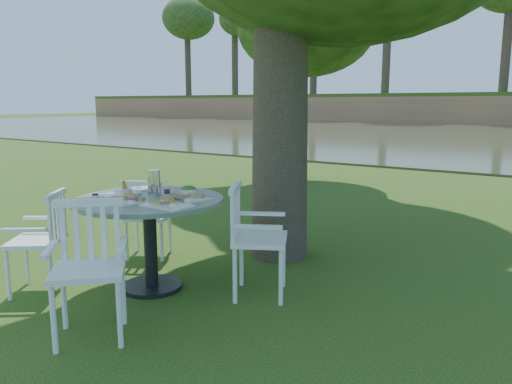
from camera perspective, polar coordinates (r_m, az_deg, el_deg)
ground at (r=4.96m, az=-1.34°, el=-10.06°), size 140.00×140.00×0.00m
table at (r=4.66m, az=-12.08°, el=-2.79°), size 1.35×1.35×0.86m
chair_ne at (r=4.44m, az=-0.81°, el=-4.50°), size 0.66×0.67×1.00m
chair_nw at (r=5.61m, az=-12.52°, el=-2.32°), size 0.60×0.59×0.89m
chair_sw at (r=4.91m, az=-22.87°, el=-4.42°), size 0.63×0.64×0.93m
chair_se at (r=3.92m, az=-18.49°, el=-7.09°), size 0.69×0.69×1.00m
tableware at (r=4.65m, az=-11.89°, el=-0.03°), size 1.15×0.83×0.24m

